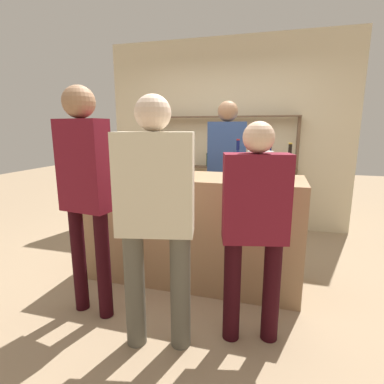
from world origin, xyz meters
TOP-DOWN VIEW (x-y plane):
  - ground_plane at (0.00, 0.00)m, footprint 16.00×16.00m
  - bar_counter at (0.00, 0.00)m, footprint 2.07×0.65m
  - back_wall at (0.00, 1.92)m, footprint 3.67×0.12m
  - back_shelf at (0.00, 1.74)m, footprint 2.14×0.18m
  - counter_bottle_0 at (0.41, 0.13)m, footprint 0.08×0.08m
  - counter_bottle_1 at (-0.61, 0.16)m, footprint 0.08×0.08m
  - counter_bottle_2 at (-0.07, -0.09)m, footprint 0.07×0.07m
  - counter_bottle_3 at (0.88, 0.07)m, footprint 0.08×0.08m
  - counter_bottle_4 at (-0.75, -0.02)m, footprint 0.08×0.08m
  - wine_glass at (-0.42, -0.05)m, footprint 0.08×0.08m
  - ice_bucket at (0.63, 0.06)m, footprint 0.24×0.24m
  - cork_jar at (-0.66, -0.11)m, footprint 0.12×0.12m
  - server_behind_counter at (0.19, 0.86)m, footprint 0.47×0.25m
  - customer_left at (-0.63, -0.78)m, footprint 0.42×0.24m
  - customer_center at (0.03, -0.99)m, footprint 0.53×0.32m
  - customer_right at (0.65, -0.75)m, footprint 0.47×0.29m

SIDE VIEW (x-z plane):
  - ground_plane at x=0.00m, z-range 0.00..0.00m
  - bar_counter at x=0.00m, z-range 0.00..1.06m
  - customer_right at x=0.65m, z-range 0.13..1.68m
  - customer_center at x=0.03m, z-range 0.14..1.85m
  - server_behind_counter at x=0.19m, z-range 0.17..1.99m
  - customer_left at x=-0.63m, z-range 0.19..2.00m
  - back_shelf at x=0.00m, z-range 0.28..1.96m
  - cork_jar at x=-0.66m, z-range 1.06..1.22m
  - counter_bottle_3 at x=0.88m, z-range 1.02..1.34m
  - ice_bucket at x=0.63m, z-range 1.06..1.30m
  - wine_glass at x=-0.42m, z-range 1.10..1.26m
  - counter_bottle_1 at x=-0.61m, z-range 1.02..1.35m
  - counter_bottle_0 at x=0.41m, z-range 1.02..1.36m
  - counter_bottle_4 at x=-0.75m, z-range 1.02..1.37m
  - counter_bottle_2 at x=-0.07m, z-range 1.02..1.38m
  - back_wall at x=0.00m, z-range 0.00..2.80m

